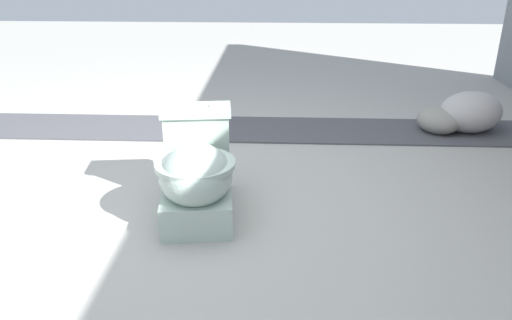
% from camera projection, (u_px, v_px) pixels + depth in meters
% --- Properties ---
extents(ground_plane, '(14.00, 14.00, 0.00)m').
position_uv_depth(ground_plane, '(184.00, 211.00, 2.62)').
color(ground_plane, '#A8A59E').
extents(gravel_strip, '(0.56, 8.00, 0.01)m').
position_uv_depth(gravel_strip, '(279.00, 130.00, 3.75)').
color(gravel_strip, '#4C4C51').
rests_on(gravel_strip, ground).
extents(toilet, '(0.67, 0.45, 0.52)m').
position_uv_depth(toilet, '(197.00, 174.00, 2.52)').
color(toilet, '#B2C6B7').
rests_on(toilet, ground).
extents(boulder_near, '(0.52, 0.58, 0.30)m').
position_uv_depth(boulder_near, '(471.00, 112.00, 3.68)').
color(boulder_near, '#B7B2AD').
rests_on(boulder_near, ground).
extents(boulder_far, '(0.43, 0.42, 0.19)m').
position_uv_depth(boulder_far, '(438.00, 121.00, 3.67)').
color(boulder_far, gray).
rests_on(boulder_far, ground).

